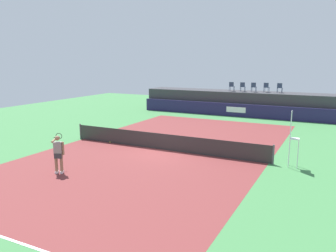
# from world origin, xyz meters

# --- Properties ---
(ground_plane) EXTENTS (48.00, 48.00, 0.00)m
(ground_plane) POSITION_xyz_m (0.00, 3.00, 0.00)
(ground_plane) COLOR #3D7A42
(court_inner) EXTENTS (12.00, 22.00, 0.00)m
(court_inner) POSITION_xyz_m (0.00, 0.00, 0.00)
(court_inner) COLOR maroon
(court_inner) RESTS_ON ground
(sponsor_wall) EXTENTS (18.00, 0.22, 1.20)m
(sponsor_wall) POSITION_xyz_m (0.00, 13.50, 0.60)
(sponsor_wall) COLOR #231E4C
(sponsor_wall) RESTS_ON ground
(spectator_platform) EXTENTS (18.00, 2.80, 2.20)m
(spectator_platform) POSITION_xyz_m (0.00, 15.30, 1.10)
(spectator_platform) COLOR #38383D
(spectator_platform) RESTS_ON ground
(spectator_chair_far_left) EXTENTS (0.46, 0.46, 0.89)m
(spectator_chair_far_left) POSITION_xyz_m (-0.39, 14.94, 2.69)
(spectator_chair_far_left) COLOR #2D3D56
(spectator_chair_far_left) RESTS_ON spectator_platform
(spectator_chair_left) EXTENTS (0.48, 0.48, 0.89)m
(spectator_chair_left) POSITION_xyz_m (0.67, 14.97, 2.69)
(spectator_chair_left) COLOR #2D3D56
(spectator_chair_left) RESTS_ON spectator_platform
(spectator_chair_center) EXTENTS (0.45, 0.45, 0.89)m
(spectator_chair_center) POSITION_xyz_m (1.69, 15.06, 2.69)
(spectator_chair_center) COLOR #2D3D56
(spectator_chair_center) RESTS_ON spectator_platform
(spectator_chair_right) EXTENTS (0.47, 0.47, 0.89)m
(spectator_chair_right) POSITION_xyz_m (2.81, 15.30, 2.69)
(spectator_chair_right) COLOR #2D3D56
(spectator_chair_right) RESTS_ON spectator_platform
(spectator_chair_far_right) EXTENTS (0.44, 0.44, 0.89)m
(spectator_chair_far_right) POSITION_xyz_m (3.99, 15.38, 2.69)
(spectator_chair_far_right) COLOR #2D3D56
(spectator_chair_far_right) RESTS_ON spectator_platform
(umpire_chair) EXTENTS (0.47, 0.47, 2.76)m
(umpire_chair) POSITION_xyz_m (7.04, -0.01, 1.59)
(umpire_chair) COLOR white
(umpire_chair) RESTS_ON ground
(tennis_net) EXTENTS (12.40, 0.02, 0.95)m
(tennis_net) POSITION_xyz_m (0.00, 0.00, 0.47)
(tennis_net) COLOR #2D2D2D
(tennis_net) RESTS_ON ground
(net_post_near) EXTENTS (0.10, 0.10, 1.00)m
(net_post_near) POSITION_xyz_m (-6.20, 0.00, 0.50)
(net_post_near) COLOR #4C4C51
(net_post_near) RESTS_ON ground
(net_post_far) EXTENTS (0.10, 0.10, 1.00)m
(net_post_far) POSITION_xyz_m (6.20, 0.00, 0.50)
(net_post_far) COLOR #4C4C51
(net_post_far) RESTS_ON ground
(tennis_player) EXTENTS (1.06, 1.04, 1.77)m
(tennis_player) POSITION_xyz_m (-2.39, -5.83, 0.96)
(tennis_player) COLOR white
(tennis_player) RESTS_ON court_inner
(tennis_ball) EXTENTS (0.07, 0.07, 0.07)m
(tennis_ball) POSITION_xyz_m (-3.80, -0.03, 0.04)
(tennis_ball) COLOR #D8EA33
(tennis_ball) RESTS_ON court_inner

